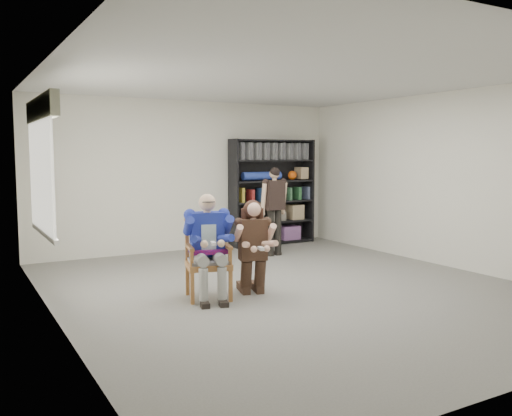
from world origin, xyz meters
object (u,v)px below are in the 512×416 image
kneeling_woman (254,248)px  armchair (208,258)px  seated_man (208,246)px  bookshelf (272,192)px  standing_man (274,212)px

kneeling_woman → armchair: bearing=-176.7°
seated_man → bookshelf: bearing=63.0°
standing_man → armchair: bearing=-140.0°
bookshelf → kneeling_woman: bearing=-124.7°
armchair → bookshelf: size_ratio=0.49×
seated_man → standing_man: 3.05m
armchair → kneeling_woman: bearing=3.3°
kneeling_woman → standing_man: 2.75m
bookshelf → standing_man: bookshelf is taller
standing_man → bookshelf: bearing=57.5°
armchair → standing_man: bearing=57.8°
bookshelf → armchair: bearing=-132.0°
armchair → standing_man: standing_man is taller
kneeling_woman → standing_man: (1.65, 2.19, 0.18)m
kneeling_woman → standing_man: standing_man is taller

